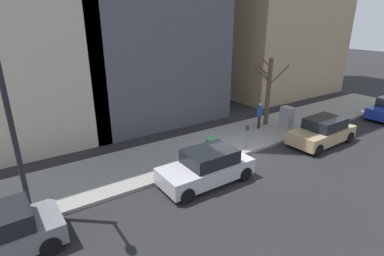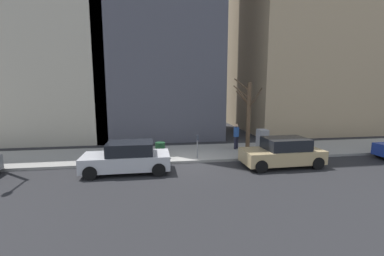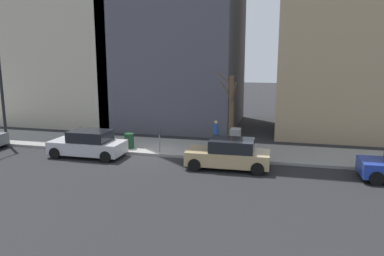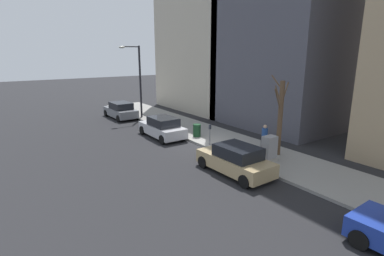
% 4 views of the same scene
% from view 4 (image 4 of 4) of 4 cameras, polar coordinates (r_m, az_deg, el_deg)
% --- Properties ---
extents(ground_plane, '(120.00, 120.00, 0.00)m').
position_cam_4_polar(ground_plane, '(20.19, 1.02, -3.25)').
color(ground_plane, '#232326').
extents(sidewalk, '(4.00, 36.00, 0.15)m').
position_cam_4_polar(sidewalk, '(21.34, 5.40, -2.14)').
color(sidewalk, gray).
rests_on(sidewalk, ground).
extents(parked_car_tan, '(2.01, 4.24, 1.52)m').
position_cam_4_polar(parked_car_tan, '(15.48, 8.29, -6.04)').
color(parked_car_tan, tan).
rests_on(parked_car_tan, ground).
extents(parked_car_silver, '(1.94, 4.21, 1.52)m').
position_cam_4_polar(parked_car_silver, '(21.92, -5.66, 0.08)').
color(parked_car_silver, '#B7B7BC').
rests_on(parked_car_silver, ground).
extents(parked_car_grey, '(2.02, 4.25, 1.52)m').
position_cam_4_polar(parked_car_grey, '(29.11, -13.44, 3.27)').
color(parked_car_grey, slate).
rests_on(parked_car_grey, ground).
extents(parking_meter, '(0.14, 0.10, 1.35)m').
position_cam_4_polar(parking_meter, '(19.58, 3.42, -0.85)').
color(parking_meter, slate).
rests_on(parking_meter, sidewalk).
extents(utility_box, '(0.83, 0.61, 1.43)m').
position_cam_4_polar(utility_box, '(17.20, 14.49, -3.87)').
color(utility_box, '#A8A399').
rests_on(utility_box, sidewalk).
extents(streetlamp, '(1.97, 0.32, 6.50)m').
position_cam_4_polar(streetlamp, '(28.04, -10.37, 9.80)').
color(streetlamp, black).
rests_on(streetlamp, sidewalk).
extents(bare_tree, '(2.47, 1.44, 4.64)m').
position_cam_4_polar(bare_tree, '(18.08, 16.43, 2.28)').
color(bare_tree, brown).
rests_on(bare_tree, sidewalk).
extents(trash_bin, '(0.56, 0.56, 0.90)m').
position_cam_4_polar(trash_bin, '(21.57, 0.93, -0.45)').
color(trash_bin, '#14381E').
rests_on(trash_bin, sidewalk).
extents(pedestrian_near_meter, '(0.36, 0.36, 1.66)m').
position_cam_4_polar(pedestrian_near_meter, '(18.76, 13.65, -1.56)').
color(pedestrian_near_meter, '#1E1E2D').
rests_on(pedestrian_near_meter, sidewalk).
extents(office_tower_right, '(11.25, 11.25, 15.19)m').
position_cam_4_polar(office_tower_right, '(34.50, 6.15, 16.68)').
color(office_tower_right, '#BCB29E').
rests_on(office_tower_right, ground).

